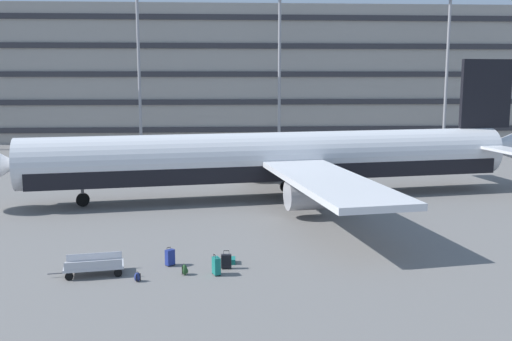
% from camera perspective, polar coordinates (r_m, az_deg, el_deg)
% --- Properties ---
extents(ground_plane, '(600.00, 600.00, 0.00)m').
position_cam_1_polar(ground_plane, '(42.95, -5.09, -2.74)').
color(ground_plane, slate).
extents(terminal_structure, '(168.05, 19.86, 18.09)m').
position_cam_1_polar(terminal_structure, '(87.54, -4.33, 9.29)').
color(terminal_structure, gray).
rests_on(terminal_structure, ground_plane).
extents(airliner, '(41.12, 33.56, 10.11)m').
position_cam_1_polar(airliner, '(42.89, 2.22, 1.14)').
color(airliner, silver).
rests_on(airliner, ground_plane).
extents(light_mast_center_left, '(1.80, 0.50, 22.30)m').
position_cam_1_polar(light_mast_center_left, '(73.03, -11.36, 12.15)').
color(light_mast_center_left, gray).
rests_on(light_mast_center_left, ground_plane).
extents(light_mast_center_right, '(1.80, 0.50, 18.84)m').
position_cam_1_polar(light_mast_center_right, '(72.65, 2.30, 10.92)').
color(light_mast_center_right, gray).
rests_on(light_mast_center_right, ground_plane).
extents(light_mast_right, '(1.80, 0.50, 18.78)m').
position_cam_1_polar(light_mast_right, '(77.54, 18.09, 10.35)').
color(light_mast_right, gray).
rests_on(light_mast_right, ground_plane).
extents(suitcase_upright, '(0.47, 0.65, 0.25)m').
position_cam_1_polar(suitcase_upright, '(28.38, -2.49, -8.72)').
color(suitcase_upright, '#147266').
rests_on(suitcase_upright, ground_plane).
extents(suitcase_navy, '(0.41, 0.52, 0.97)m').
position_cam_1_polar(suitcase_navy, '(26.72, -3.88, -9.20)').
color(suitcase_navy, '#147266').
rests_on(suitcase_navy, ground_plane).
extents(suitcase_purple, '(0.48, 0.47, 0.88)m').
position_cam_1_polar(suitcase_purple, '(28.20, -8.35, -8.32)').
color(suitcase_purple, navy).
rests_on(suitcase_purple, ground_plane).
extents(suitcase_orange, '(0.48, 0.26, 0.86)m').
position_cam_1_polar(suitcase_orange, '(27.53, -2.90, -8.77)').
color(suitcase_orange, black).
rests_on(suitcase_orange, ground_plane).
extents(backpack_small, '(0.28, 0.33, 0.53)m').
position_cam_1_polar(backpack_small, '(26.93, -6.92, -9.55)').
color(backpack_small, '#264C26').
rests_on(backpack_small, ground_plane).
extents(backpack_large, '(0.38, 0.37, 0.45)m').
position_cam_1_polar(backpack_large, '(26.46, -11.44, -10.10)').
color(backpack_large, navy).
rests_on(backpack_large, ground_plane).
extents(baggage_cart, '(3.37, 1.72, 0.82)m').
position_cam_1_polar(baggage_cart, '(27.68, -15.45, -8.87)').
color(baggage_cart, '#B7B7BC').
rests_on(baggage_cart, ground_plane).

